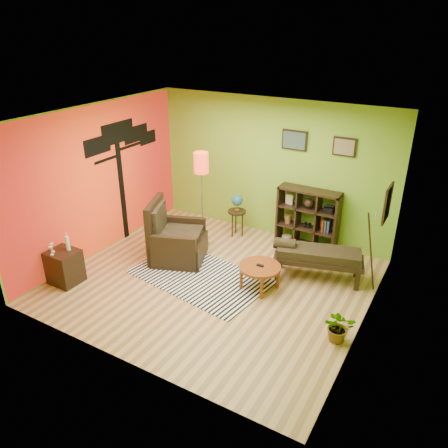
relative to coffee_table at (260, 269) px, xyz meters
The scene contains 11 objects.
ground 0.87m from the coffee_table, 164.12° to the right, with size 5.00×5.00×0.00m, color tan.
room_shell 1.68m from the coffee_table, 166.66° to the right, with size 5.04×4.54×2.82m.
zebra_rug 1.14m from the coffee_table, 168.57° to the right, with size 2.35×1.41×0.01m, color white.
coffee_table is the anchor object (origin of this frame).
armchair 1.82m from the coffee_table, behind, with size 1.21×1.20×1.15m.
side_cabinet 3.32m from the coffee_table, 153.27° to the right, with size 0.50×0.45×0.91m.
floor_lamp 2.18m from the coffee_table, 153.75° to the left, with size 0.29×0.29×1.91m.
globe_table 2.03m from the coffee_table, 129.61° to the left, with size 0.37×0.37×0.91m.
cube_shelf 1.83m from the coffee_table, 85.25° to the left, with size 1.20×0.35×1.20m.
bench 1.04m from the coffee_table, 48.20° to the left, with size 1.59×0.93×0.70m.
potted_plant 1.68m from the coffee_table, 22.78° to the right, with size 0.43×0.47×0.37m, color #26661E.
Camera 1 is at (3.36, -5.46, 4.11)m, focal length 35.00 mm.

